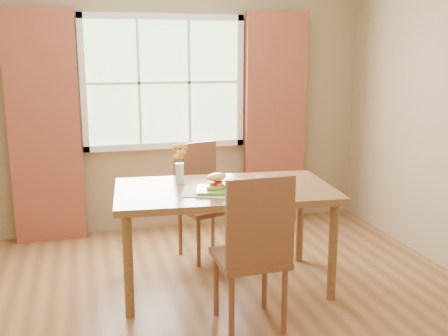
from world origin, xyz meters
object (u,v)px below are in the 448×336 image
chair_far (201,195)px  croissant_sandwich (217,182)px  flower_vase (179,159)px  dining_table (224,198)px  chair_near (254,247)px  water_glass (260,184)px

chair_far → croissant_sandwich: bearing=-111.1°
croissant_sandwich → flower_vase: (-0.21, 0.33, 0.12)m
chair_far → dining_table: bearing=-104.4°
dining_table → chair_near: 0.72m
dining_table → flower_vase: flower_vase is taller
chair_far → croissant_sandwich: 0.88m
croissant_sandwich → flower_vase: bearing=97.3°
water_glass → flower_vase: size_ratio=0.33×
chair_near → croissant_sandwich: chair_near is taller
croissant_sandwich → water_glass: 0.32m
dining_table → water_glass: (0.23, -0.15, 0.13)m
dining_table → flower_vase: 0.47m
croissant_sandwich → chair_near: bearing=-106.2°
croissant_sandwich → flower_vase: size_ratio=0.61×
chair_near → flower_vase: flower_vase is taller
chair_far → croissant_sandwich: chair_far is taller
dining_table → chair_near: bearing=-84.7°
dining_table → croissant_sandwich: croissant_sandwich is taller
water_glass → chair_near: bearing=-111.9°
dining_table → water_glass: size_ratio=15.92×
chair_near → flower_vase: 1.06m
water_glass → croissant_sandwich: bearing=172.4°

